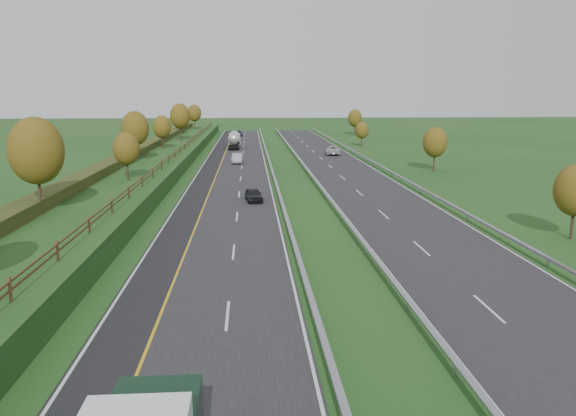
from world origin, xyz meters
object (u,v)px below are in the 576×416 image
at_px(car_silver_mid, 237,158).
at_px(car_oncoming, 333,150).
at_px(car_dark_near, 254,195).
at_px(road_tanker, 234,139).
at_px(car_small_far, 238,134).

relative_size(car_silver_mid, car_oncoming, 0.84).
bearing_deg(car_dark_near, car_silver_mid, 86.80).
bearing_deg(car_oncoming, road_tanker, -31.85).
bearing_deg(car_silver_mid, road_tanker, 94.79).
distance_m(car_dark_near, car_small_far, 94.15).
distance_m(car_small_far, car_oncoming, 51.65).
distance_m(car_silver_mid, car_small_far, 60.17).
xyz_separation_m(road_tanker, car_small_far, (0.27, 33.48, -1.10)).
bearing_deg(car_silver_mid, car_oncoming, 36.30).
bearing_deg(car_oncoming, car_small_far, -62.90).
bearing_deg(car_small_far, car_dark_near, -91.80).
relative_size(car_silver_mid, car_small_far, 0.98).
distance_m(car_dark_near, car_oncoming, 48.44).
xyz_separation_m(road_tanker, car_oncoming, (18.94, -14.67, -1.02)).
height_order(car_dark_near, car_small_far, car_small_far).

